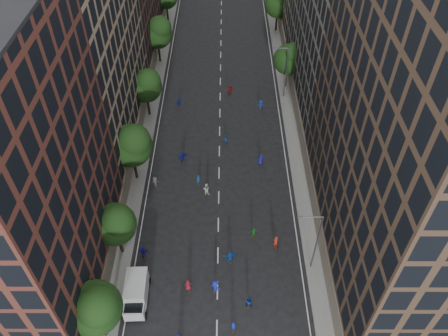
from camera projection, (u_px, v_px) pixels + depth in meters
name	position (u px, v px, depth m)	size (l,w,h in m)	color
ground	(220.00, 115.00, 69.63)	(240.00, 240.00, 0.00)	black
sidewalk_left	(150.00, 88.00, 74.92)	(4.00, 105.00, 0.15)	slate
sidewalk_right	(290.00, 88.00, 74.89)	(4.00, 105.00, 0.15)	slate
bldg_left_a	(1.00, 182.00, 38.51)	(14.00, 22.00, 30.00)	#5A2B22
bldg_left_b	(66.00, 31.00, 54.14)	(14.00, 26.00, 34.00)	#9A8064
bldg_right_a	(427.00, 128.00, 39.18)	(14.00, 30.00, 36.00)	#4A3628
bldg_right_b	(355.00, 3.00, 60.82)	(14.00, 28.00, 33.00)	#625B51
tree_left_0	(96.00, 308.00, 39.79)	(5.20, 5.20, 8.83)	black
tree_left_1	(116.00, 223.00, 47.18)	(4.80, 4.80, 8.21)	black
tree_left_2	(132.00, 144.00, 55.12)	(5.60, 5.60, 9.45)	black
tree_left_3	(146.00, 85.00, 65.45)	(5.00, 5.00, 8.58)	black
tree_left_4	(158.00, 32.00, 76.60)	(5.40, 5.40, 9.08)	black
tree_right_a	(290.00, 58.00, 71.23)	(5.00, 5.00, 8.39)	black
tree_right_b	(279.00, 3.00, 85.19)	(5.20, 5.20, 8.83)	black
streetlamp_near	(315.00, 240.00, 46.11)	(2.64, 0.22, 9.06)	#595B60
streetlamp_far	(285.00, 70.00, 69.53)	(2.64, 0.22, 9.06)	#595B60
cargo_van	(136.00, 293.00, 45.85)	(2.49, 5.08, 2.67)	silver
skater_1	(233.00, 326.00, 43.91)	(0.56, 0.37, 1.53)	#162AB4
skater_2	(249.00, 301.00, 45.79)	(0.80, 0.62, 1.64)	navy
skater_3	(215.00, 287.00, 46.90)	(1.19, 0.68, 1.84)	#1627B7
skater_4	(144.00, 252.00, 50.03)	(1.10, 0.46, 1.89)	#1617B8
skater_5	(230.00, 257.00, 49.58)	(1.72, 0.55, 1.86)	#1444A5
skater_6	(188.00, 285.00, 47.18)	(0.78, 0.51, 1.60)	maroon
skater_7	(276.00, 242.00, 51.05)	(0.67, 0.44, 1.84)	#A4291B
skater_8	(206.00, 189.00, 56.99)	(0.89, 0.70, 1.84)	silver
skater_9	(155.00, 182.00, 58.12)	(1.02, 0.59, 1.58)	#424247
skater_10	(253.00, 233.00, 52.08)	(1.00, 0.41, 1.70)	#227229
skater_11	(182.00, 157.00, 61.43)	(1.54, 0.49, 1.66)	#1418A7
skater_12	(261.00, 160.00, 61.11)	(0.78, 0.51, 1.61)	#1615AF
skater_13	(198.00, 180.00, 58.38)	(0.57, 0.37, 1.57)	#13499B
skater_14	(226.00, 139.00, 64.27)	(0.73, 0.57, 1.51)	#13429A
skater_15	(261.00, 105.00, 70.08)	(1.08, 0.62, 1.67)	#123499
skater_16	(179.00, 103.00, 70.57)	(0.95, 0.39, 1.62)	#121F97
skater_17	(230.00, 90.00, 73.11)	(1.51, 0.48, 1.63)	#A51B1C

